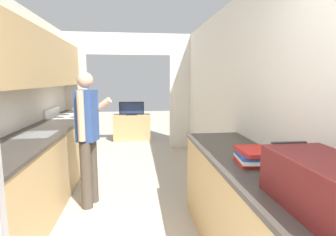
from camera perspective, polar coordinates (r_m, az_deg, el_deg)
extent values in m
cube|color=tan|center=(3.87, -27.42, 11.50)|extent=(0.32, 4.00, 0.74)
cube|color=white|center=(2.88, 18.26, 2.37)|extent=(0.06, 7.48, 2.50)
cube|color=white|center=(5.94, -20.12, 3.01)|extent=(0.65, 0.06, 2.05)
cube|color=white|center=(5.89, 3.54, 3.46)|extent=(0.65, 0.06, 2.05)
cube|color=white|center=(5.82, -8.62, 15.67)|extent=(3.07, 0.06, 0.45)
cube|color=tan|center=(3.39, -27.41, -11.50)|extent=(0.60, 2.70, 0.86)
cube|color=#3D3833|center=(3.27, -27.98, -4.09)|extent=(0.62, 2.71, 0.03)
cube|color=tan|center=(5.60, -18.98, -3.37)|extent=(0.60, 0.53, 0.86)
cube|color=#3D3833|center=(5.54, -19.19, 1.20)|extent=(0.62, 0.54, 0.03)
cube|color=#9EA3A8|center=(3.42, -27.01, -3.25)|extent=(0.42, 0.44, 0.00)
cube|color=tan|center=(2.32, 17.83, -20.30)|extent=(0.60, 2.25, 0.86)
cube|color=#3D3833|center=(2.15, 18.38, -9.70)|extent=(0.62, 2.28, 0.03)
cylinder|color=#99999E|center=(1.87, -32.78, -19.00)|extent=(0.02, 0.02, 0.68)
cube|color=white|center=(4.98, -20.41, -4.68)|extent=(0.62, 0.77, 0.90)
cube|color=black|center=(4.92, -16.84, -4.67)|extent=(0.01, 0.52, 0.27)
cylinder|color=#B7B7BC|center=(4.87, -16.72, -2.10)|extent=(0.02, 0.61, 0.02)
cube|color=white|center=(4.97, -23.97, 1.18)|extent=(0.04, 0.77, 0.14)
cylinder|color=#232328|center=(4.71, -19.69, 0.15)|extent=(0.16, 0.16, 0.01)
cylinder|color=#232328|center=(5.04, -18.86, 0.70)|extent=(0.16, 0.16, 0.01)
cylinder|color=#232328|center=(4.77, -22.60, 0.10)|extent=(0.16, 0.16, 0.01)
cylinder|color=#232328|center=(5.10, -21.59, 0.65)|extent=(0.16, 0.16, 0.01)
cylinder|color=#4C4238|center=(3.32, -17.38, -11.87)|extent=(0.16, 0.16, 0.81)
cylinder|color=#4C4238|center=(3.46, -16.16, -10.95)|extent=(0.16, 0.16, 0.81)
cube|color=#335193|center=(3.23, -17.29, 0.48)|extent=(0.26, 0.26, 0.60)
cylinder|color=#DBAD89|center=(3.09, -18.44, 0.39)|extent=(0.10, 0.10, 0.57)
cylinder|color=#DBAD89|center=(3.35, -16.24, 1.08)|extent=(0.52, 0.21, 0.39)
sphere|color=#DBAD89|center=(3.20, -17.61, 7.86)|extent=(0.18, 0.18, 0.18)
cube|color=#5B1919|center=(1.51, 31.09, -14.15)|extent=(0.36, 0.62, 0.17)
cube|color=#5B1919|center=(1.47, 31.48, -9.44)|extent=(0.36, 0.62, 0.09)
cube|color=#2D2D33|center=(1.73, 24.75, -6.32)|extent=(0.22, 0.02, 0.10)
cube|color=red|center=(2.10, 17.55, -9.14)|extent=(0.22, 0.25, 0.03)
cube|color=white|center=(2.09, 17.98, -8.39)|extent=(0.26, 0.32, 0.02)
cube|color=#2D4C99|center=(2.08, 17.96, -7.71)|extent=(0.24, 0.27, 0.03)
cube|color=red|center=(2.09, 18.37, -6.85)|extent=(0.23, 0.29, 0.03)
cube|color=tan|center=(6.70, -7.85, -2.04)|extent=(0.91, 0.42, 0.65)
cube|color=black|center=(6.61, -7.91, 0.74)|extent=(0.27, 0.16, 0.02)
cube|color=black|center=(6.59, -7.94, 2.16)|extent=(0.61, 0.04, 0.31)
cube|color=navy|center=(6.57, -7.94, 2.14)|extent=(0.56, 0.01, 0.27)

